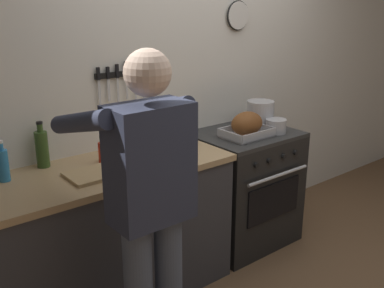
# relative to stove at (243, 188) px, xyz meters

# --- Properties ---
(wall_back) EXTENTS (6.00, 0.13, 2.60)m
(wall_back) POSITION_rel_stove_xyz_m (-0.22, 0.36, 0.85)
(wall_back) COLOR white
(wall_back) RESTS_ON ground
(counter_block) EXTENTS (2.03, 0.65, 0.90)m
(counter_block) POSITION_rel_stove_xyz_m (-1.43, 0.00, 0.01)
(counter_block) COLOR #38383D
(counter_block) RESTS_ON ground
(stove) EXTENTS (0.76, 0.67, 0.90)m
(stove) POSITION_rel_stove_xyz_m (0.00, 0.00, 0.00)
(stove) COLOR black
(stove) RESTS_ON ground
(person_cook) EXTENTS (0.51, 0.63, 1.66)m
(person_cook) POSITION_rel_stove_xyz_m (-1.29, -0.65, 0.50)
(person_cook) COLOR #4C566B
(person_cook) RESTS_ON ground
(roasting_pan) EXTENTS (0.35, 0.26, 0.19)m
(roasting_pan) POSITION_rel_stove_xyz_m (-0.07, -0.08, 0.54)
(roasting_pan) COLOR #B7B7BC
(roasting_pan) RESTS_ON stove
(stock_pot) EXTENTS (0.21, 0.21, 0.21)m
(stock_pot) POSITION_rel_stove_xyz_m (0.18, 0.03, 0.56)
(stock_pot) COLOR #B7B7BC
(stock_pot) RESTS_ON stove
(saucepan) EXTENTS (0.16, 0.16, 0.10)m
(saucepan) POSITION_rel_stove_xyz_m (0.18, -0.14, 0.50)
(saucepan) COLOR #B7B7BC
(saucepan) RESTS_ON stove
(cutting_board) EXTENTS (0.36, 0.24, 0.02)m
(cutting_board) POSITION_rel_stove_xyz_m (-1.27, -0.08, 0.46)
(cutting_board) COLOR tan
(cutting_board) RESTS_ON counter_block
(bottle_dish_soap) EXTENTS (0.06, 0.06, 0.23)m
(bottle_dish_soap) POSITION_rel_stove_xyz_m (-1.72, 0.15, 0.55)
(bottle_dish_soap) COLOR #338CCC
(bottle_dish_soap) RESTS_ON counter_block
(bottle_olive_oil) EXTENTS (0.08, 0.08, 0.28)m
(bottle_olive_oil) POSITION_rel_stove_xyz_m (-1.46, 0.24, 0.57)
(bottle_olive_oil) COLOR #385623
(bottle_olive_oil) RESTS_ON counter_block
(bottle_hot_sauce) EXTENTS (0.05, 0.05, 0.17)m
(bottle_hot_sauce) POSITION_rel_stove_xyz_m (-1.15, 0.09, 0.52)
(bottle_hot_sauce) COLOR red
(bottle_hot_sauce) RESTS_ON counter_block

